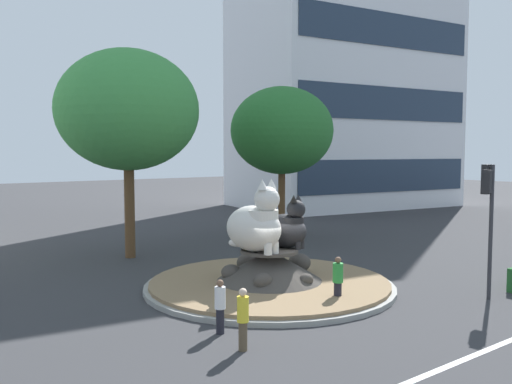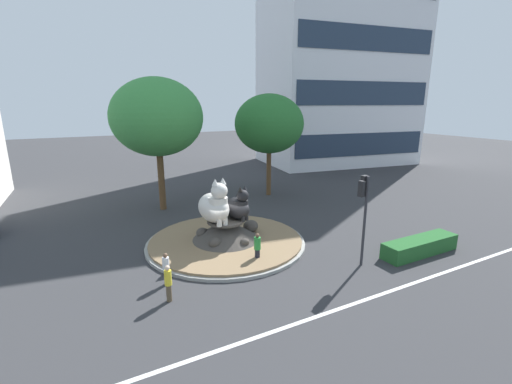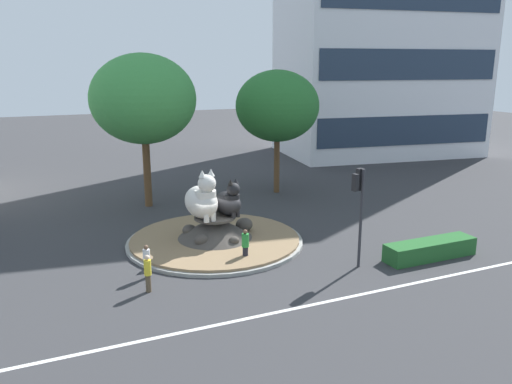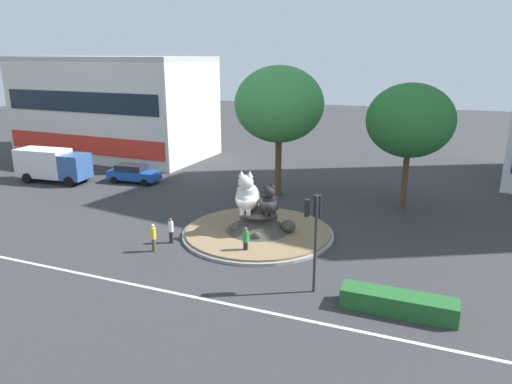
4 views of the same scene
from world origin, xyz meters
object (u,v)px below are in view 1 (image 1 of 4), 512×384
object	(u,v)px
cat_statue_white	(256,225)
pedestrian_yellow_shirt	(243,317)
office_tower	(344,42)
cat_statue_black	(287,228)
pedestrian_white_shirt	(220,305)
traffic_light_mast	(488,201)
broadleaf_tree_behind_island	(282,131)
second_tree_near_tower	(128,110)
pedestrian_green_shirt	(338,279)

from	to	relation	value
cat_statue_white	pedestrian_yellow_shirt	distance (m)	6.29
cat_statue_white	office_tower	size ratio (longest dim) A/B	0.10
cat_statue_black	pedestrian_white_shirt	distance (m)	6.16
traffic_light_mast	office_tower	world-z (taller)	office_tower
broadleaf_tree_behind_island	second_tree_near_tower	world-z (taller)	second_tree_near_tower
office_tower	second_tree_near_tower	distance (m)	31.26
pedestrian_white_shirt	office_tower	bearing A→B (deg)	98.26
cat_statue_black	second_tree_near_tower	xyz separation A→B (m)	(-2.50, 9.02, 4.98)
pedestrian_yellow_shirt	pedestrian_green_shirt	bearing A→B (deg)	-55.02
office_tower	second_tree_near_tower	bearing A→B (deg)	-148.48
second_tree_near_tower	office_tower	bearing A→B (deg)	23.42
cat_statue_white	office_tower	bearing A→B (deg)	115.81
traffic_light_mast	cat_statue_white	bearing A→B (deg)	38.90
broadleaf_tree_behind_island	pedestrian_yellow_shirt	xyz separation A→B (m)	(-12.66, -13.56, -5.60)
broadleaf_tree_behind_island	office_tower	bearing A→B (deg)	33.89
office_tower	pedestrian_yellow_shirt	size ratio (longest dim) A/B	18.82
office_tower	pedestrian_yellow_shirt	xyz separation A→B (m)	(-30.49, -25.54, -14.85)
second_tree_near_tower	cat_statue_white	bearing A→B (deg)	-83.27
broadleaf_tree_behind_island	traffic_light_mast	bearing A→B (deg)	-101.12
traffic_light_mast	office_tower	size ratio (longest dim) A/B	0.15
second_tree_near_tower	pedestrian_green_shirt	world-z (taller)	second_tree_near_tower
second_tree_near_tower	pedestrian_white_shirt	size ratio (longest dim) A/B	6.45
second_tree_near_tower	pedestrian_yellow_shirt	world-z (taller)	second_tree_near_tower
cat_statue_white	broadleaf_tree_behind_island	bearing A→B (deg)	123.32
cat_statue_white	second_tree_near_tower	bearing A→B (deg)	174.30
pedestrian_yellow_shirt	pedestrian_white_shirt	bearing A→B (deg)	8.45
cat_statue_white	pedestrian_white_shirt	bearing A→B (deg)	-62.03
office_tower	pedestrian_green_shirt	size ratio (longest dim) A/B	19.04
traffic_light_mast	second_tree_near_tower	size ratio (longest dim) A/B	0.47
traffic_light_mast	pedestrian_yellow_shirt	bearing A→B (deg)	76.95
cat_statue_black	office_tower	world-z (taller)	office_tower
cat_statue_white	pedestrian_green_shirt	bearing A→B (deg)	8.30
traffic_light_mast	pedestrian_white_shirt	distance (m)	10.22
cat_statue_white	traffic_light_mast	bearing A→B (deg)	32.58
second_tree_near_tower	pedestrian_green_shirt	distance (m)	13.82
broadleaf_tree_behind_island	pedestrian_white_shirt	world-z (taller)	broadleaf_tree_behind_island
cat_statue_black	broadleaf_tree_behind_island	bearing A→B (deg)	118.59
pedestrian_white_shirt	pedestrian_green_shirt	distance (m)	4.86
traffic_light_mast	pedestrian_green_shirt	bearing A→B (deg)	53.53
office_tower	pedestrian_green_shirt	distance (m)	37.97
broadleaf_tree_behind_island	second_tree_near_tower	xyz separation A→B (m)	(-9.77, 0.02, 0.76)
office_tower	pedestrian_yellow_shirt	bearing A→B (deg)	-131.96
broadleaf_tree_behind_island	second_tree_near_tower	size ratio (longest dim) A/B	0.89
cat_statue_black	second_tree_near_tower	bearing A→B (deg)	172.99
second_tree_near_tower	pedestrian_green_shirt	size ratio (longest dim) A/B	6.17
cat_statue_white	second_tree_near_tower	size ratio (longest dim) A/B	0.30
cat_statue_white	cat_statue_black	bearing A→B (deg)	75.12
traffic_light_mast	pedestrian_green_shirt	size ratio (longest dim) A/B	2.90
broadleaf_tree_behind_island	pedestrian_white_shirt	size ratio (longest dim) A/B	5.76
second_tree_near_tower	pedestrian_yellow_shirt	distance (m)	15.27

